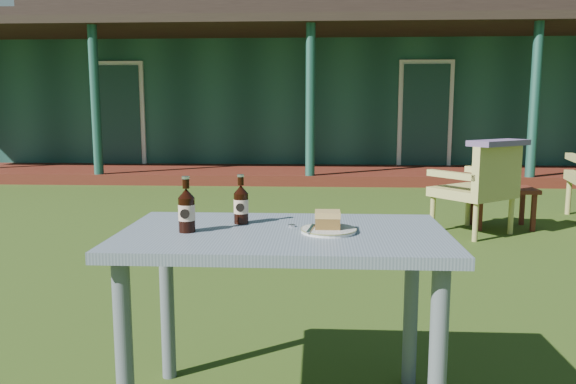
# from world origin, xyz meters

# --- Properties ---
(ground) EXTENTS (80.00, 80.00, 0.00)m
(ground) POSITION_xyz_m (0.00, 0.00, 0.00)
(ground) COLOR #334916
(pavilion) EXTENTS (15.80, 8.30, 3.45)m
(pavilion) POSITION_xyz_m (-0.00, 9.39, 1.61)
(pavilion) COLOR #1B483D
(pavilion) RESTS_ON ground
(tree_mid) EXTENTS (0.28, 0.28, 9.50)m
(tree_mid) POSITION_xyz_m (3.00, 18.50, 4.75)
(tree_mid) COLOR brown
(tree_mid) RESTS_ON ground
(cafe_table) EXTENTS (1.20, 0.70, 0.72)m
(cafe_table) POSITION_xyz_m (0.00, -1.60, 0.62)
(cafe_table) COLOR slate
(cafe_table) RESTS_ON ground
(plate) EXTENTS (0.20, 0.20, 0.01)m
(plate) POSITION_xyz_m (0.17, -1.61, 0.73)
(plate) COLOR silver
(plate) RESTS_ON cafe_table
(cake_slice) EXTENTS (0.09, 0.09, 0.06)m
(cake_slice) POSITION_xyz_m (0.16, -1.60, 0.77)
(cake_slice) COLOR brown
(cake_slice) RESTS_ON plate
(fork) EXTENTS (0.03, 0.14, 0.00)m
(fork) POSITION_xyz_m (0.10, -1.62, 0.74)
(fork) COLOR silver
(fork) RESTS_ON plate
(cola_bottle_near) EXTENTS (0.06, 0.06, 0.19)m
(cola_bottle_near) POSITION_xyz_m (-0.17, -1.47, 0.80)
(cola_bottle_near) COLOR black
(cola_bottle_near) RESTS_ON cafe_table
(cola_bottle_far) EXTENTS (0.06, 0.06, 0.20)m
(cola_bottle_far) POSITION_xyz_m (-0.35, -1.64, 0.80)
(cola_bottle_far) COLOR black
(cola_bottle_far) RESTS_ON cafe_table
(bottle_cap) EXTENTS (0.03, 0.03, 0.01)m
(bottle_cap) POSITION_xyz_m (0.03, -1.52, 0.72)
(bottle_cap) COLOR silver
(bottle_cap) RESTS_ON cafe_table
(armchair_left) EXTENTS (0.85, 0.84, 0.84)m
(armchair_left) POSITION_xyz_m (1.62, 1.59, 0.47)
(armchair_left) COLOR tan
(armchair_left) RESTS_ON ground
(floral_throw) EXTENTS (0.63, 0.56, 0.05)m
(floral_throw) POSITION_xyz_m (1.72, 1.46, 0.86)
(floral_throw) COLOR #644D78
(floral_throw) RESTS_ON armchair_left
(side_table) EXTENTS (0.60, 0.40, 0.40)m
(side_table) POSITION_xyz_m (1.93, 1.91, 0.34)
(side_table) COLOR #571F15
(side_table) RESTS_ON ground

